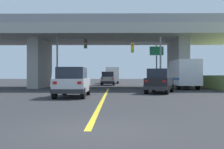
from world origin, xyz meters
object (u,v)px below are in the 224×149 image
(suv_crossing, at_px, (160,81))
(semi_truck_distant, at_px, (112,75))
(traffic_signal_farside, at_px, (67,53))
(traffic_signal_nearside, at_px, (150,56))
(box_truck, at_px, (183,74))
(highway_sign, at_px, (157,57))
(sedan_oncoming, at_px, (108,78))
(suv_lead, at_px, (73,82))

(suv_crossing, xyz_separation_m, semi_truck_distant, (-4.21, 27.00, 0.54))
(traffic_signal_farside, bearing_deg, traffic_signal_nearside, -5.68)
(suv_crossing, height_order, traffic_signal_farside, traffic_signal_farside)
(traffic_signal_nearside, height_order, traffic_signal_farside, traffic_signal_farside)
(traffic_signal_farside, bearing_deg, suv_crossing, -33.07)
(box_truck, xyz_separation_m, highway_sign, (-2.88, 0.05, 1.91))
(suv_crossing, bearing_deg, semi_truck_distant, 117.50)
(box_truck, bearing_deg, semi_truck_distant, 111.51)
(suv_crossing, xyz_separation_m, traffic_signal_nearside, (-0.13, 4.88, 2.45))
(traffic_signal_nearside, bearing_deg, sedan_oncoming, 110.11)
(sedan_oncoming, distance_m, traffic_signal_farside, 12.88)
(traffic_signal_farside, bearing_deg, highway_sign, 6.98)
(highway_sign, height_order, semi_truck_distant, highway_sign)
(traffic_signal_farside, relative_size, semi_truck_distant, 0.88)
(semi_truck_distant, bearing_deg, suv_lead, -94.47)
(suv_lead, bearing_deg, semi_truck_distant, 85.53)
(suv_lead, distance_m, sedan_oncoming, 21.83)
(highway_sign, bearing_deg, sedan_oncoming, 117.77)
(box_truck, bearing_deg, sedan_oncoming, 128.36)
(suv_crossing, height_order, sedan_oncoming, same)
(highway_sign, bearing_deg, suv_crossing, -96.92)
(sedan_oncoming, relative_size, traffic_signal_nearside, 0.85)
(sedan_oncoming, xyz_separation_m, highway_sign, (5.65, -10.73, 2.52))
(suv_lead, distance_m, semi_truck_distant, 31.20)
(traffic_signal_nearside, relative_size, semi_truck_distant, 0.79)
(sedan_oncoming, bearing_deg, traffic_signal_nearside, -69.89)
(traffic_signal_nearside, bearing_deg, suv_lead, -125.94)
(traffic_signal_nearside, xyz_separation_m, semi_truck_distant, (-4.08, 22.12, -1.91))
(suv_lead, bearing_deg, traffic_signal_farside, 102.55)
(suv_lead, relative_size, semi_truck_distant, 0.65)
(semi_truck_distant, bearing_deg, traffic_signal_nearside, -79.55)
(box_truck, bearing_deg, traffic_signal_nearside, -152.52)
(suv_lead, relative_size, box_truck, 0.66)
(suv_crossing, distance_m, semi_truck_distant, 27.34)
(suv_lead, height_order, traffic_signal_nearside, traffic_signal_nearside)
(suv_crossing, distance_m, sedan_oncoming, 18.30)
(suv_lead, bearing_deg, suv_crossing, 31.68)
(suv_lead, distance_m, suv_crossing, 7.80)
(suv_lead, bearing_deg, highway_sign, 55.86)
(highway_sign, bearing_deg, suv_lead, -124.14)
(suv_lead, xyz_separation_m, box_truck, (10.36, 10.98, 0.61))
(box_truck, distance_m, highway_sign, 3.45)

